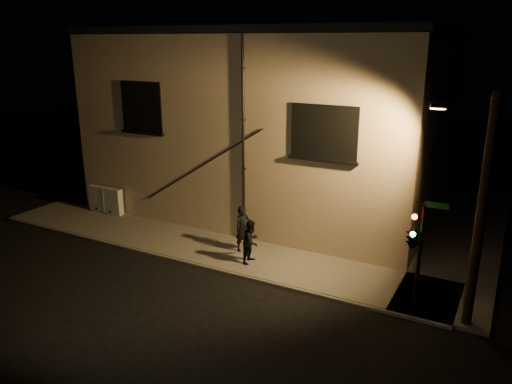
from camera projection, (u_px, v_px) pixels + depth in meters
The scene contains 8 objects.
ground at pixel (247, 278), 18.00m from camera, with size 90.00×90.00×0.00m, color black.
sidewalk at pixel (323, 241), 21.14m from camera, with size 21.00×16.00×0.12m.
building at pixel (281, 118), 25.65m from camera, with size 16.20×12.23×8.80m.
utility_cabinet at pixel (106, 200), 24.30m from camera, with size 1.94×0.33×1.28m, color beige.
pedestrian_a at pixel (243, 229), 19.84m from camera, with size 0.67×0.44×1.85m, color black.
pedestrian_b at pixel (251, 241), 18.82m from camera, with size 0.82×0.64×1.68m, color black.
traffic_signal at pixel (414, 236), 15.23m from camera, with size 1.36×2.08×3.51m.
streetlamp_pole at pixel (478, 208), 14.00m from camera, with size 2.02×1.39×6.98m.
Camera 1 is at (7.96, -14.23, 8.25)m, focal length 35.00 mm.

